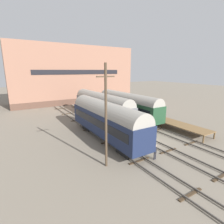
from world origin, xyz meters
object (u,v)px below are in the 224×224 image
object	(u,v)px
bench	(157,115)
utility_pole	(106,116)
train_car_navy	(106,118)
train_car_grey	(101,104)
person_worker	(155,151)
train_car_green	(127,104)

from	to	relation	value
bench	utility_pole	world-z (taller)	utility_pole
train_car_navy	train_car_grey	distance (m)	10.54
bench	person_worker	xyz separation A→B (m)	(-9.98, -9.40, -0.58)
utility_pole	train_car_navy	bearing A→B (deg)	60.76
train_car_grey	train_car_green	bearing A→B (deg)	-29.79
train_car_navy	utility_pole	size ratio (longest dim) A/B	1.57
bench	person_worker	bearing A→B (deg)	-136.73
train_car_green	utility_pole	xyz separation A→B (m)	(-12.22, -13.09, 2.22)
train_car_green	person_worker	xyz separation A→B (m)	(-7.17, -14.70, -1.92)
person_worker	utility_pole	bearing A→B (deg)	162.33
train_car_green	utility_pole	size ratio (longest dim) A/B	1.69
train_car_green	person_worker	bearing A→B (deg)	-116.00
train_car_grey	person_worker	world-z (taller)	train_car_grey
train_car_grey	utility_pole	distance (m)	17.60
bench	utility_pole	bearing A→B (deg)	-152.60
person_worker	utility_pole	distance (m)	6.73
utility_pole	person_worker	bearing A→B (deg)	-17.67
utility_pole	bench	bearing A→B (deg)	27.40
train_car_navy	train_car_green	distance (m)	11.29
train_car_navy	person_worker	distance (m)	8.08
train_car_navy	person_worker	bearing A→B (deg)	-77.77
train_car_grey	train_car_green	xyz separation A→B (m)	(4.41, -2.53, 0.02)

